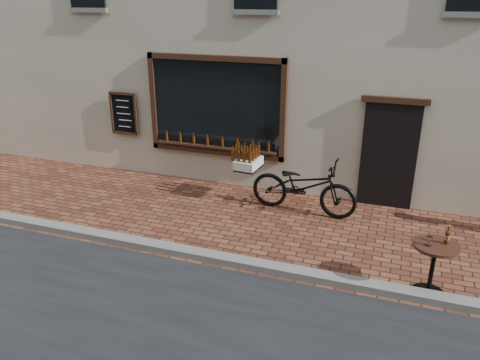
% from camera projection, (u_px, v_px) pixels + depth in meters
% --- Properties ---
extents(ground, '(90.00, 90.00, 0.00)m').
position_uv_depth(ground, '(246.00, 273.00, 7.53)').
color(ground, '#502419').
rests_on(ground, ground).
extents(kerb, '(90.00, 0.25, 0.12)m').
position_uv_depth(kerb, '(250.00, 264.00, 7.68)').
color(kerb, slate).
rests_on(kerb, ground).
extents(cargo_bicycle, '(2.63, 0.93, 1.23)m').
position_uv_depth(cargo_bicycle, '(301.00, 185.00, 9.47)').
color(cargo_bicycle, black).
rests_on(cargo_bicycle, ground).
extents(bistro_table, '(0.66, 0.66, 1.13)m').
position_uv_depth(bistro_table, '(434.00, 259.00, 6.80)').
color(bistro_table, black).
rests_on(bistro_table, ground).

